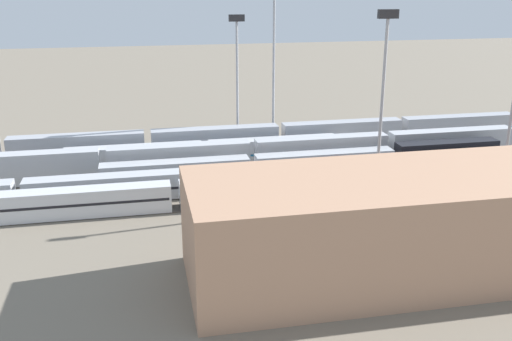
# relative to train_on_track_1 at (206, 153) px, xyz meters

# --- Properties ---
(ground_plane) EXTENTS (400.00, 400.00, 0.00)m
(ground_plane) POSITION_rel_train_on_track_1_xyz_m (-3.79, 7.50, -1.98)
(ground_plane) COLOR #756B5B
(track_bed_0) EXTENTS (140.00, 2.80, 0.12)m
(track_bed_0) POSITION_rel_train_on_track_1_xyz_m (-3.79, -5.00, -1.92)
(track_bed_0) COLOR #4C443D
(track_bed_0) RESTS_ON ground_plane
(track_bed_1) EXTENTS (140.00, 2.80, 0.12)m
(track_bed_1) POSITION_rel_train_on_track_1_xyz_m (-3.79, 0.00, -1.92)
(track_bed_1) COLOR #4C443D
(track_bed_1) RESTS_ON ground_plane
(track_bed_2) EXTENTS (140.00, 2.80, 0.12)m
(track_bed_2) POSITION_rel_train_on_track_1_xyz_m (-3.79, 5.00, -1.92)
(track_bed_2) COLOR #3D3833
(track_bed_2) RESTS_ON ground_plane
(track_bed_3) EXTENTS (140.00, 2.80, 0.12)m
(track_bed_3) POSITION_rel_train_on_track_1_xyz_m (-3.79, 10.00, -1.92)
(track_bed_3) COLOR #3D3833
(track_bed_3) RESTS_ON ground_plane
(track_bed_4) EXTENTS (140.00, 2.80, 0.12)m
(track_bed_4) POSITION_rel_train_on_track_1_xyz_m (-3.79, 15.00, -1.92)
(track_bed_4) COLOR #3D3833
(track_bed_4) RESTS_ON ground_plane
(track_bed_5) EXTENTS (140.00, 2.80, 0.12)m
(track_bed_5) POSITION_rel_train_on_track_1_xyz_m (-3.79, 20.00, -1.92)
(track_bed_5) COLOR #4C443D
(track_bed_5) RESTS_ON ground_plane
(train_on_track_1) EXTENTS (47.20, 3.06, 3.80)m
(train_on_track_1) POSITION_rel_train_on_track_1_xyz_m (0.00, 0.00, 0.00)
(train_on_track_1) COLOR silver
(train_on_track_1) RESTS_ON ground_plane
(train_on_track_3) EXTENTS (66.40, 3.06, 4.40)m
(train_on_track_3) POSITION_rel_train_on_track_1_xyz_m (-16.13, 10.00, 0.11)
(train_on_track_3) COLOR black
(train_on_track_3) RESTS_ON ground_plane
(train_on_track_5) EXTENTS (66.40, 3.06, 4.40)m
(train_on_track_5) POSITION_rel_train_on_track_1_xyz_m (-3.23, 20.00, 0.13)
(train_on_track_5) COLOR maroon
(train_on_track_5) RESTS_ON ground_plane
(train_on_track_0) EXTENTS (119.80, 3.06, 5.00)m
(train_on_track_0) POSITION_rel_train_on_track_1_xyz_m (-2.43, -5.00, 0.63)
(train_on_track_0) COLOR #A8AAB2
(train_on_track_0) RESTS_ON ground_plane
(train_on_track_2) EXTENTS (95.60, 3.00, 5.00)m
(train_on_track_2) POSITION_rel_train_on_track_1_xyz_m (-7.27, 5.00, 0.64)
(train_on_track_2) COLOR #B7BABF
(train_on_track_2) RESTS_ON ground_plane
(train_on_track_4) EXTENTS (119.80, 3.06, 3.80)m
(train_on_track_4) POSITION_rel_train_on_track_1_xyz_m (-8.15, 15.00, 0.02)
(train_on_track_4) COLOR #B7BABF
(train_on_track_4) RESTS_ON ground_plane
(light_mast_0) EXTENTS (2.80, 0.70, 24.68)m
(light_mast_0) POSITION_rel_train_on_track_1_xyz_m (-7.11, -8.14, 13.97)
(light_mast_0) COLOR #9EA0A5
(light_mast_0) RESTS_ON ground_plane
(light_mast_1) EXTENTS (2.80, 0.70, 26.85)m
(light_mast_1) POSITION_rel_train_on_track_1_xyz_m (-22.28, 22.01, 15.16)
(light_mast_1) COLOR #9EA0A5
(light_mast_1) RESTS_ON ground_plane
(light_mast_2) EXTENTS (2.80, 0.70, 29.23)m
(light_mast_2) POSITION_rel_train_on_track_1_xyz_m (-14.02, -8.49, 16.46)
(light_mast_2) COLOR #9EA0A5
(light_mast_2) RESTS_ON ground_plane
(maintenance_shed) EXTENTS (56.49, 16.07, 11.20)m
(maintenance_shed) POSITION_rel_train_on_track_1_xyz_m (-21.29, 43.23, 3.62)
(maintenance_shed) COLOR tan
(maintenance_shed) RESTS_ON ground_plane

